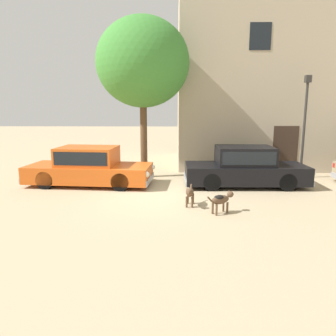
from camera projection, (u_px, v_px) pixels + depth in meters
name	position (u px, v px, depth m)	size (l,w,h in m)	color
ground_plane	(155.00, 196.00, 10.50)	(80.00, 80.00, 0.00)	tan
parked_sedan_nearest	(89.00, 166.00, 11.88)	(4.86, 2.12, 1.44)	#D15619
parked_sedan_second	(245.00, 167.00, 11.70)	(4.57, 1.76, 1.48)	black
apartment_block	(309.00, 80.00, 16.28)	(13.49, 6.07, 8.60)	tan
stray_dog_spotted	(190.00, 193.00, 9.29)	(0.29, 0.96, 0.63)	brown
stray_dog_tan	(221.00, 199.00, 8.66)	(0.85, 0.56, 0.62)	brown
street_lamp	(305.00, 114.00, 12.67)	(0.22, 0.22, 4.14)	#2D2B28
acacia_tree_left	(143.00, 63.00, 12.49)	(3.71, 3.34, 6.41)	brown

